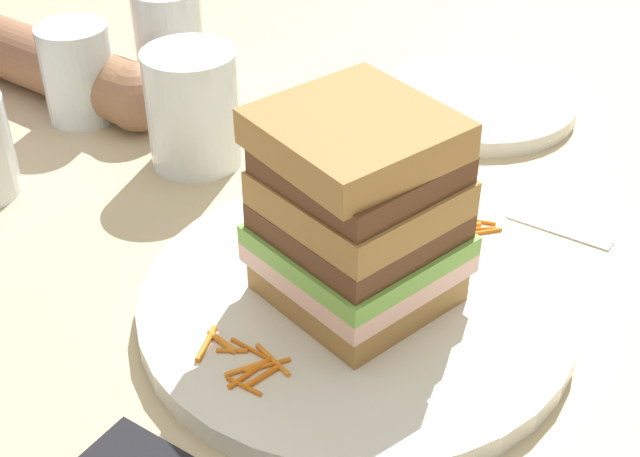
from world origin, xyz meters
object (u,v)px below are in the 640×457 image
(knife, at_px, (495,207))
(empty_tumbler_3, at_px, (170,40))
(empty_tumbler_1, at_px, (78,73))
(sandwich, at_px, (358,213))
(side_plate, at_px, (476,102))
(main_plate, at_px, (356,302))
(juice_glass, at_px, (194,114))

(knife, xyz_separation_m, empty_tumbler_3, (0.01, 0.36, 0.05))
(empty_tumbler_1, bearing_deg, sandwich, -103.18)
(empty_tumbler_1, xyz_separation_m, side_plate, (0.23, -0.29, -0.04))
(main_plate, distance_m, empty_tumbler_1, 0.38)
(knife, distance_m, side_plate, 0.17)
(empty_tumbler_1, relative_size, side_plate, 0.48)
(sandwich, xyz_separation_m, juice_glass, (0.09, 0.22, -0.04))
(sandwich, height_order, empty_tumbler_1, sandwich)
(knife, xyz_separation_m, side_plate, (0.14, 0.09, 0.01))
(juice_glass, bearing_deg, empty_tumbler_3, 51.52)
(sandwich, distance_m, juice_glass, 0.24)
(main_plate, bearing_deg, knife, -6.57)
(empty_tumbler_3, distance_m, side_plate, 0.30)
(side_plate, bearing_deg, empty_tumbler_3, 116.77)
(sandwich, height_order, juice_glass, sandwich)
(empty_tumbler_3, relative_size, side_plate, 0.53)
(main_plate, xyz_separation_m, juice_glass, (0.09, 0.22, 0.04))
(juice_glass, bearing_deg, knife, -71.44)
(side_plate, bearing_deg, main_plate, -166.86)
(main_plate, xyz_separation_m, side_plate, (0.31, 0.07, -0.00))
(knife, relative_size, empty_tumbler_3, 2.01)
(main_plate, distance_m, knife, 0.17)
(main_plate, bearing_deg, side_plate, 13.14)
(knife, xyz_separation_m, juice_glass, (-0.08, 0.24, 0.04))
(main_plate, bearing_deg, empty_tumbler_3, 62.16)
(main_plate, bearing_deg, sandwich, 102.03)
(side_plate, bearing_deg, empty_tumbler_1, 128.14)
(juice_glass, height_order, empty_tumbler_3, same)
(empty_tumbler_1, bearing_deg, main_plate, -103.13)
(main_plate, bearing_deg, empty_tumbler_1, 76.87)
(sandwich, xyz_separation_m, knife, (0.17, -0.02, -0.08))
(juice_glass, xyz_separation_m, empty_tumbler_3, (0.09, 0.12, 0.01))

